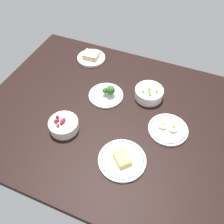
{
  "coord_description": "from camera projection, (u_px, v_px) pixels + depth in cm",
  "views": [
    {
      "loc": [
        -32.58,
        78.1,
        105.81
      ],
      "look_at": [
        0.0,
        0.0,
        6.0
      ],
      "focal_mm": 39.8,
      "sensor_mm": 36.0,
      "label": 1
    }
  ],
  "objects": [
    {
      "name": "bowl_berries",
      "position": [
        64.0,
        125.0,
        1.24
      ],
      "size": [
        14.97,
        14.97,
        7.08
      ],
      "color": "white",
      "rests_on": "dining_table"
    },
    {
      "name": "dining_table",
      "position": [
        112.0,
        117.0,
        1.34
      ],
      "size": [
        140.33,
        108.2,
        4.0
      ],
      "primitive_type": "cube",
      "color": "black",
      "rests_on": "ground"
    },
    {
      "name": "bowl_peas",
      "position": [
        149.0,
        93.0,
        1.38
      ],
      "size": [
        15.92,
        15.92,
        6.9
      ],
      "color": "white",
      "rests_on": "dining_table"
    },
    {
      "name": "plate_cheese",
      "position": [
        122.0,
        160.0,
        1.13
      ],
      "size": [
        22.13,
        22.13,
        4.34
      ],
      "color": "white",
      "rests_on": "dining_table"
    },
    {
      "name": "plate_eggs",
      "position": [
        168.0,
        129.0,
        1.25
      ],
      "size": [
        20.01,
        20.01,
        4.78
      ],
      "color": "white",
      "rests_on": "dining_table"
    },
    {
      "name": "plate_broccoli",
      "position": [
        107.0,
        94.0,
        1.4
      ],
      "size": [
        19.46,
        19.46,
        7.66
      ],
      "color": "white",
      "rests_on": "dining_table"
    },
    {
      "name": "plate_sandwich",
      "position": [
        91.0,
        57.0,
        1.62
      ],
      "size": [
        18.07,
        18.07,
        4.78
      ],
      "color": "white",
      "rests_on": "dining_table"
    }
  ]
}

